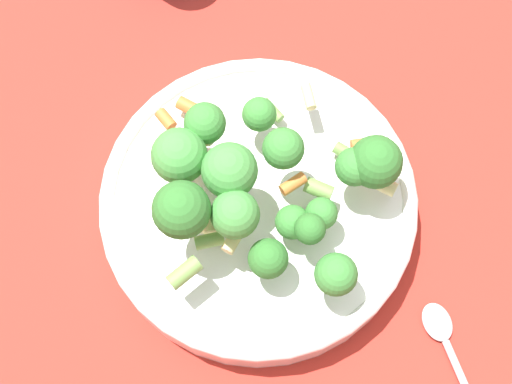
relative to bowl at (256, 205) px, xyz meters
name	(u,v)px	position (x,y,z in m)	size (l,w,h in m)	color
ground_plane	(256,215)	(0.00, 0.00, -0.03)	(3.00, 3.00, 0.00)	#B72D23
bowl	(256,205)	(0.00, 0.00, 0.00)	(0.29, 0.29, 0.05)	white
pasta_salad	(255,185)	(0.01, 0.00, 0.07)	(0.19, 0.22, 0.10)	#8CB766
spoon	(449,355)	(0.13, 0.17, -0.02)	(0.16, 0.07, 0.01)	silver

